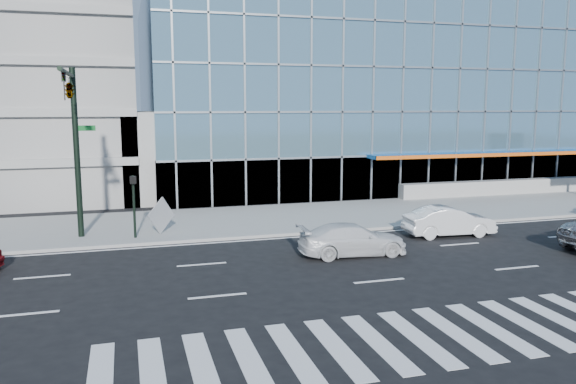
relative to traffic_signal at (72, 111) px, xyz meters
The scene contains 9 objects.
ground 13.41m from the traffic_signal, 22.56° to the right, with size 160.00×160.00×0.00m, color black.
sidewalk 13.03m from the traffic_signal, 17.33° to the left, with size 120.00×8.00×0.15m, color gray.
theatre_building 32.95m from the traffic_signal, 40.61° to the left, with size 42.00×26.00×15.00m, color #6E9FB7.
ramp_block 14.68m from the traffic_signal, 69.59° to the left, with size 6.00×8.00×6.00m, color gray.
traffic_signal is the anchor object (origin of this frame).
ped_signal_post 4.75m from the traffic_signal, ahead, with size 0.30×0.33×3.00m.
white_suv 13.62m from the traffic_signal, 23.09° to the right, with size 1.92×4.71×1.37m, color white.
white_sedan 18.52m from the traffic_signal, ahead, with size 1.55×4.44×1.46m, color silver.
tilted_panel 6.42m from the traffic_signal, 14.19° to the left, with size 1.30×0.06×1.30m, color #A8A8A8.
Camera 1 is at (-8.81, -22.20, 6.37)m, focal length 35.00 mm.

